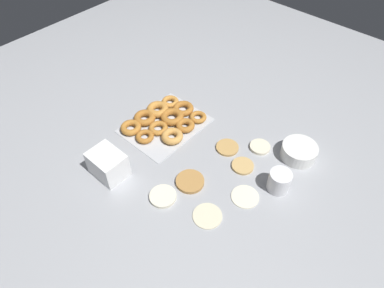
% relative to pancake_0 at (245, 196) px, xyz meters
% --- Properties ---
extents(ground_plane, '(3.00, 3.00, 0.00)m').
position_rel_pancake_0_xyz_m(ground_plane, '(-0.01, -0.24, -0.00)').
color(ground_plane, '#9EA0A5').
extents(pancake_0, '(0.11, 0.11, 0.01)m').
position_rel_pancake_0_xyz_m(pancake_0, '(0.00, 0.00, 0.00)').
color(pancake_0, silver).
rests_on(pancake_0, ground_plane).
extents(pancake_1, '(0.09, 0.09, 0.01)m').
position_rel_pancake_0_xyz_m(pancake_1, '(-0.12, -0.10, 0.00)').
color(pancake_1, tan).
rests_on(pancake_1, ground_plane).
extents(pancake_2, '(0.11, 0.11, 0.01)m').
position_rel_pancake_0_xyz_m(pancake_2, '(0.16, -0.05, 0.00)').
color(pancake_2, beige).
rests_on(pancake_2, ground_plane).
extents(pancake_3, '(0.10, 0.10, 0.01)m').
position_rel_pancake_0_xyz_m(pancake_3, '(-0.16, -0.21, 0.00)').
color(pancake_3, tan).
rests_on(pancake_3, ground_plane).
extents(pancake_4, '(0.12, 0.12, 0.02)m').
position_rel_pancake_0_xyz_m(pancake_4, '(0.09, -0.21, 0.00)').
color(pancake_4, '#B27F42').
rests_on(pancake_4, ground_plane).
extents(pancake_5, '(0.11, 0.11, 0.01)m').
position_rel_pancake_0_xyz_m(pancake_5, '(0.21, -0.24, 0.00)').
color(pancake_5, silver).
rests_on(pancake_5, ground_plane).
extents(pancake_6, '(0.09, 0.09, 0.01)m').
position_rel_pancake_0_xyz_m(pancake_6, '(-0.25, -0.10, 0.00)').
color(pancake_6, beige).
rests_on(pancake_6, ground_plane).
extents(donut_tray, '(0.37, 0.29, 0.04)m').
position_rel_pancake_0_xyz_m(donut_tray, '(-0.09, -0.53, 0.01)').
color(donut_tray, silver).
rests_on(donut_tray, ground_plane).
extents(batter_bowl, '(0.15, 0.15, 0.06)m').
position_rel_pancake_0_xyz_m(batter_bowl, '(-0.32, 0.04, 0.03)').
color(batter_bowl, white).
rests_on(batter_bowl, ground_plane).
extents(container_stack, '(0.11, 0.14, 0.11)m').
position_rel_pancake_0_xyz_m(container_stack, '(0.27, -0.49, 0.05)').
color(container_stack, white).
rests_on(container_stack, ground_plane).
extents(paper_cup, '(0.09, 0.09, 0.09)m').
position_rel_pancake_0_xyz_m(paper_cup, '(-0.12, 0.07, 0.04)').
color(paper_cup, white).
rests_on(paper_cup, ground_plane).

